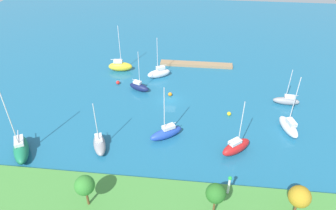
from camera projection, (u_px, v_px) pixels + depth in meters
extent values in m
plane|color=#1E668C|center=(170.00, 100.00, 69.57)|extent=(160.00, 160.00, 0.00)
cube|color=#997A56|center=(196.00, 64.00, 83.04)|extent=(19.28, 2.33, 0.74)
cube|color=gray|center=(152.00, 189.00, 47.95)|extent=(58.99, 2.82, 1.06)
cylinder|color=silver|center=(229.00, 187.00, 45.69)|extent=(0.36, 0.36, 3.20)
sphere|color=green|center=(230.00, 178.00, 44.63)|extent=(0.56, 0.56, 0.56)
cylinder|color=brown|center=(214.00, 205.00, 42.49)|extent=(0.29, 0.29, 3.44)
sphere|color=#286B23|center=(216.00, 193.00, 41.04)|extent=(2.74, 2.74, 2.74)
cylinder|color=brown|center=(295.00, 208.00, 42.28)|extent=(0.35, 0.35, 3.14)
sphere|color=#AD841E|center=(300.00, 197.00, 40.87)|extent=(2.99, 2.99, 2.99)
cylinder|color=brown|center=(87.00, 197.00, 43.89)|extent=(0.35, 0.35, 3.14)
sphere|color=#337F2D|center=(85.00, 185.00, 42.51)|extent=(2.84, 2.84, 2.84)
ellipsoid|color=gray|center=(100.00, 144.00, 56.01)|extent=(4.24, 6.38, 1.74)
cube|color=silver|center=(99.00, 138.00, 55.74)|extent=(2.00, 2.49, 0.55)
cylinder|color=silver|center=(96.00, 124.00, 52.92)|extent=(0.14, 0.14, 8.28)
cylinder|color=silver|center=(98.00, 134.00, 55.91)|extent=(1.09, 2.46, 0.12)
ellipsoid|color=white|center=(288.00, 127.00, 59.89)|extent=(3.76, 6.78, 2.14)
cube|color=silver|center=(291.00, 122.00, 58.63)|extent=(1.83, 2.58, 0.82)
cylinder|color=silver|center=(295.00, 100.00, 56.76)|extent=(0.16, 0.16, 9.77)
cylinder|color=silver|center=(293.00, 121.00, 57.98)|extent=(0.80, 2.42, 0.12)
ellipsoid|color=#19724C|center=(21.00, 149.00, 54.53)|extent=(5.92, 7.91, 2.28)
cube|color=silver|center=(19.00, 141.00, 54.16)|extent=(2.65, 3.14, 0.65)
cylinder|color=silver|center=(9.00, 118.00, 50.12)|extent=(0.18, 0.18, 12.20)
cylinder|color=silver|center=(18.00, 136.00, 54.49)|extent=(1.88, 3.21, 0.15)
ellipsoid|color=yellow|center=(120.00, 67.00, 80.22)|extent=(6.34, 2.77, 2.41)
cube|color=silver|center=(118.00, 61.00, 79.35)|extent=(2.33, 1.51, 0.67)
cylinder|color=silver|center=(119.00, 45.00, 76.75)|extent=(0.15, 0.15, 9.79)
cylinder|color=silver|center=(116.00, 59.00, 79.08)|extent=(2.63, 0.38, 0.12)
ellipsoid|color=#141E4C|center=(139.00, 87.00, 72.37)|extent=(5.41, 3.63, 1.78)
cube|color=silver|center=(137.00, 82.00, 71.84)|extent=(2.11, 1.69, 0.63)
cylinder|color=silver|center=(139.00, 69.00, 69.42)|extent=(0.12, 0.12, 8.20)
cylinder|color=silver|center=(136.00, 80.00, 71.73)|extent=(1.93, 0.90, 0.10)
ellipsoid|color=#2347B2|center=(166.00, 133.00, 58.39)|extent=(6.56, 5.46, 1.95)
cube|color=silver|center=(168.00, 127.00, 57.84)|extent=(2.64, 2.35, 0.70)
cylinder|color=silver|center=(164.00, 110.00, 55.06)|extent=(0.16, 0.16, 9.27)
cylinder|color=silver|center=(170.00, 124.00, 57.70)|extent=(2.07, 1.52, 0.13)
ellipsoid|color=red|center=(236.00, 147.00, 54.97)|extent=(6.13, 5.68, 2.33)
cube|color=silver|center=(235.00, 142.00, 53.90)|extent=(2.54, 2.43, 0.61)
cylinder|color=silver|center=(241.00, 123.00, 52.04)|extent=(0.15, 0.15, 8.49)
cylinder|color=silver|center=(233.00, 141.00, 53.41)|extent=(2.08, 1.80, 0.12)
ellipsoid|color=gray|center=(286.00, 101.00, 67.71)|extent=(5.74, 2.05, 1.63)
cube|color=silver|center=(289.00, 97.00, 66.98)|extent=(2.10, 1.13, 0.69)
cylinder|color=silver|center=(289.00, 84.00, 65.32)|extent=(0.14, 0.14, 6.89)
cylinder|color=silver|center=(292.00, 95.00, 66.62)|extent=(2.42, 0.29, 0.11)
ellipsoid|color=white|center=(159.00, 73.00, 77.45)|extent=(6.10, 4.51, 2.15)
cube|color=silver|center=(160.00, 68.00, 76.76)|extent=(2.42, 2.02, 0.79)
cylinder|color=silver|center=(157.00, 54.00, 74.34)|extent=(0.14, 0.14, 8.43)
cylinder|color=silver|center=(162.00, 66.00, 76.57)|extent=(2.11, 1.23, 0.11)
sphere|color=red|center=(118.00, 83.00, 75.00)|extent=(0.89, 0.89, 0.89)
sphere|color=yellow|center=(229.00, 114.00, 64.50)|extent=(0.84, 0.84, 0.84)
sphere|color=orange|center=(170.00, 94.00, 70.65)|extent=(0.89, 0.89, 0.89)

